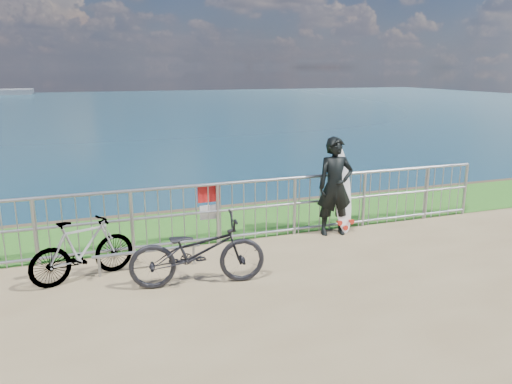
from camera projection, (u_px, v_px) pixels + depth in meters
name	position (u px, v px, depth m)	size (l,w,h in m)	color
grass_strip	(228.00, 222.00, 10.20)	(120.00, 120.00, 0.00)	#25631B
railing	(245.00, 210.00, 9.07)	(10.06, 0.10, 1.13)	#95989D
surfer	(335.00, 187.00, 9.33)	(0.68, 0.44, 1.86)	black
surfboard	(342.00, 192.00, 9.49)	(0.52, 0.48, 1.69)	white
bicycle_near	(198.00, 251.00, 7.20)	(0.68, 1.96, 1.03)	black
bicycle_far	(83.00, 249.00, 7.39)	(0.44, 1.57, 0.95)	black
bike_rack	(148.00, 253.00, 7.76)	(1.66, 0.05, 0.35)	#95989D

